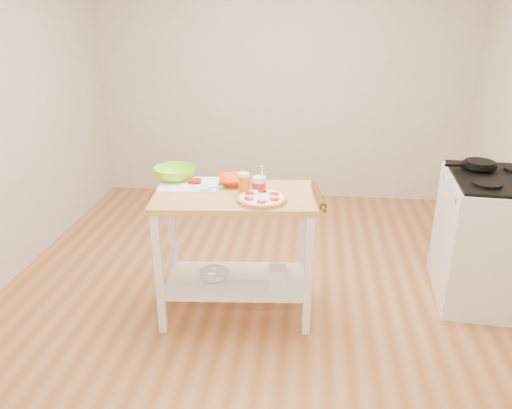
{
  "coord_description": "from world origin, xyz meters",
  "views": [
    {
      "loc": [
        0.33,
        -3.16,
        2.05
      ],
      "look_at": [
        -0.01,
        -0.15,
        0.83
      ],
      "focal_mm": 35.0,
      "sensor_mm": 36.0,
      "label": 1
    }
  ],
  "objects_px": {
    "gas_stove": "(491,239)",
    "knife": "(177,179)",
    "shelf_glass_bowl": "(214,275)",
    "orange_bowl": "(236,180)",
    "cutting_board": "(189,184)",
    "rolling_pin": "(318,196)",
    "yogurt_tub": "(259,185)",
    "prep_island": "(235,230)",
    "skillet": "(479,165)",
    "beer_pint": "(244,184)",
    "shelf_bin": "(278,275)",
    "pizza": "(262,198)",
    "spatula": "(211,188)",
    "green_bowl": "(175,174)"
  },
  "relations": [
    {
      "from": "gas_stove",
      "to": "knife",
      "type": "distance_m",
      "value": 2.29
    },
    {
      "from": "shelf_glass_bowl",
      "to": "skillet",
      "type": "bearing_deg",
      "value": 17.96
    },
    {
      "from": "cutting_board",
      "to": "yogurt_tub",
      "type": "xyz_separation_m",
      "value": [
        0.49,
        -0.09,
        0.05
      ]
    },
    {
      "from": "rolling_pin",
      "to": "shelf_bin",
      "type": "distance_m",
      "value": 0.65
    },
    {
      "from": "spatula",
      "to": "skillet",
      "type": "bearing_deg",
      "value": -3.22
    },
    {
      "from": "cutting_board",
      "to": "orange_bowl",
      "type": "xyz_separation_m",
      "value": [
        0.31,
        0.06,
        0.02
      ]
    },
    {
      "from": "beer_pint",
      "to": "cutting_board",
      "type": "bearing_deg",
      "value": 161.74
    },
    {
      "from": "spatula",
      "to": "prep_island",
      "type": "bearing_deg",
      "value": -33.63
    },
    {
      "from": "prep_island",
      "to": "green_bowl",
      "type": "height_order",
      "value": "green_bowl"
    },
    {
      "from": "knife",
      "to": "rolling_pin",
      "type": "xyz_separation_m",
      "value": [
        0.98,
        -0.22,
        0.01
      ]
    },
    {
      "from": "prep_island",
      "to": "orange_bowl",
      "type": "relative_size",
      "value": 4.79
    },
    {
      "from": "beer_pint",
      "to": "yogurt_tub",
      "type": "height_order",
      "value": "yogurt_tub"
    },
    {
      "from": "pizza",
      "to": "rolling_pin",
      "type": "distance_m",
      "value": 0.36
    },
    {
      "from": "skillet",
      "to": "spatula",
      "type": "relative_size",
      "value": 2.62
    },
    {
      "from": "skillet",
      "to": "pizza",
      "type": "distance_m",
      "value": 1.65
    },
    {
      "from": "cutting_board",
      "to": "rolling_pin",
      "type": "xyz_separation_m",
      "value": [
        0.88,
        -0.16,
        0.01
      ]
    },
    {
      "from": "prep_island",
      "to": "spatula",
      "type": "xyz_separation_m",
      "value": [
        -0.17,
        0.04,
        0.27
      ]
    },
    {
      "from": "cutting_board",
      "to": "skillet",
      "type": "bearing_deg",
      "value": 7.45
    },
    {
      "from": "orange_bowl",
      "to": "shelf_glass_bowl",
      "type": "height_order",
      "value": "orange_bowl"
    },
    {
      "from": "prep_island",
      "to": "pizza",
      "type": "xyz_separation_m",
      "value": [
        0.19,
        -0.1,
        0.27
      ]
    },
    {
      "from": "spatula",
      "to": "pizza",
      "type": "bearing_deg",
      "value": -41.23
    },
    {
      "from": "prep_island",
      "to": "beer_pint",
      "type": "bearing_deg",
      "value": 1.59
    },
    {
      "from": "orange_bowl",
      "to": "gas_stove",
      "type": "bearing_deg",
      "value": 7.03
    },
    {
      "from": "spatula",
      "to": "orange_bowl",
      "type": "xyz_separation_m",
      "value": [
        0.15,
        0.15,
        0.01
      ]
    },
    {
      "from": "gas_stove",
      "to": "knife",
      "type": "bearing_deg",
      "value": -170.02
    },
    {
      "from": "prep_island",
      "to": "green_bowl",
      "type": "bearing_deg",
      "value": 153.0
    },
    {
      "from": "yogurt_tub",
      "to": "shelf_bin",
      "type": "bearing_deg",
      "value": -22.84
    },
    {
      "from": "gas_stove",
      "to": "shelf_bin",
      "type": "height_order",
      "value": "gas_stove"
    },
    {
      "from": "yogurt_tub",
      "to": "prep_island",
      "type": "bearing_deg",
      "value": -164.14
    },
    {
      "from": "gas_stove",
      "to": "spatula",
      "type": "xyz_separation_m",
      "value": [
        -1.97,
        -0.37,
        0.44
      ]
    },
    {
      "from": "cutting_board",
      "to": "rolling_pin",
      "type": "height_order",
      "value": "rolling_pin"
    },
    {
      "from": "spatula",
      "to": "beer_pint",
      "type": "xyz_separation_m",
      "value": [
        0.23,
        -0.04,
        0.06
      ]
    },
    {
      "from": "skillet",
      "to": "shelf_bin",
      "type": "relative_size",
      "value": 3.08
    },
    {
      "from": "cutting_board",
      "to": "shelf_bin",
      "type": "distance_m",
      "value": 0.87
    },
    {
      "from": "prep_island",
      "to": "knife",
      "type": "height_order",
      "value": "knife"
    },
    {
      "from": "spatula",
      "to": "green_bowl",
      "type": "bearing_deg",
      "value": 127.1
    },
    {
      "from": "prep_island",
      "to": "gas_stove",
      "type": "relative_size",
      "value": 0.98
    },
    {
      "from": "spatula",
      "to": "gas_stove",
      "type": "bearing_deg",
      "value": -8.91
    },
    {
      "from": "pizza",
      "to": "shelf_glass_bowl",
      "type": "bearing_deg",
      "value": 165.52
    },
    {
      "from": "pizza",
      "to": "knife",
      "type": "relative_size",
      "value": 1.2
    },
    {
      "from": "yogurt_tub",
      "to": "shelf_bin",
      "type": "relative_size",
      "value": 1.6
    },
    {
      "from": "green_bowl",
      "to": "pizza",
      "type": "bearing_deg",
      "value": -27.19
    },
    {
      "from": "orange_bowl",
      "to": "cutting_board",
      "type": "bearing_deg",
      "value": -169.78
    },
    {
      "from": "shelf_bin",
      "to": "rolling_pin",
      "type": "bearing_deg",
      "value": -4.45
    },
    {
      "from": "prep_island",
      "to": "rolling_pin",
      "type": "relative_size",
      "value": 2.84
    },
    {
      "from": "shelf_glass_bowl",
      "to": "prep_island",
      "type": "bearing_deg",
      "value": 3.77
    },
    {
      "from": "prep_island",
      "to": "knife",
      "type": "xyz_separation_m",
      "value": [
        -0.43,
        0.19,
        0.28
      ]
    },
    {
      "from": "cutting_board",
      "to": "shelf_glass_bowl",
      "type": "bearing_deg",
      "value": -43.58
    },
    {
      "from": "gas_stove",
      "to": "shelf_glass_bowl",
      "type": "xyz_separation_m",
      "value": [
        -1.96,
        -0.42,
        -0.18
      ]
    },
    {
      "from": "gas_stove",
      "to": "spatula",
      "type": "distance_m",
      "value": 2.05
    }
  ]
}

